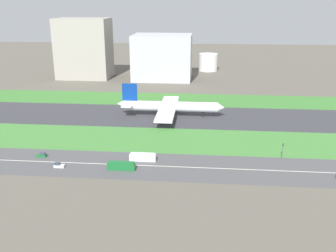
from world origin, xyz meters
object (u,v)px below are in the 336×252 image
at_px(car_2, 42,155).
at_px(bus_1, 121,166).
at_px(fuel_tank_west, 208,62).
at_px(hangar_building, 162,57).
at_px(airliner, 168,106).
at_px(car_0, 59,165).
at_px(bus_0, 143,157).
at_px(traffic_light, 283,150).
at_px(terminal_building, 84,48).

distance_m(car_2, bus_1, 39.84).
bearing_deg(fuel_tank_west, hangar_building, -132.22).
height_order(airliner, car_0, airliner).
relative_size(car_2, car_0, 1.00).
bearing_deg(airliner, fuel_tank_west, 80.99).
bearing_deg(bus_0, car_2, 180.00).
height_order(traffic_light, terminal_building, terminal_building).
bearing_deg(car_0, airliner, -116.76).
relative_size(car_0, hangar_building, 0.09).
bearing_deg(bus_1, hangar_building, -89.06).
bearing_deg(car_2, bus_1, -14.54).
height_order(car_0, terminal_building, terminal_building).
distance_m(airliner, hangar_building, 115.80).
height_order(traffic_light, hangar_building, hangar_building).
bearing_deg(car_0, hangar_building, -97.05).
bearing_deg(bus_1, car_0, 0.00).
bearing_deg(terminal_building, car_0, -76.43).
distance_m(car_2, fuel_tank_west, 239.57).
relative_size(airliner, car_0, 14.77).
bearing_deg(airliner, car_0, -116.76).
xyz_separation_m(terminal_building, hangar_building, (70.08, 0.00, -6.73)).
bearing_deg(car_2, airliner, 53.13).
xyz_separation_m(bus_0, terminal_building, (-80.70, 182.00, 24.22)).
height_order(car_2, traffic_light, traffic_light).
xyz_separation_m(car_0, terminal_building, (-46.34, 192.00, 25.12)).
bearing_deg(car_0, fuel_tank_west, -105.24).
bearing_deg(airliner, hangar_building, 97.80).
relative_size(bus_0, terminal_building, 0.22).
bearing_deg(car_2, bus_0, -0.00).
bearing_deg(bus_0, car_0, -163.77).
relative_size(terminal_building, hangar_building, 1.03).
bearing_deg(bus_1, airliner, -99.07).
xyz_separation_m(airliner, car_0, (-39.34, -78.00, -5.31)).
distance_m(bus_0, car_0, 35.79).
xyz_separation_m(traffic_light, terminal_building, (-142.12, 174.01, 21.75)).
relative_size(airliner, car_2, 14.77).
distance_m(bus_1, terminal_building, 206.91).
relative_size(car_2, traffic_light, 0.61).
distance_m(traffic_light, terminal_building, 225.72).
relative_size(car_0, terminal_building, 0.08).
xyz_separation_m(car_0, hangar_building, (23.73, 192.00, 18.39)).
bearing_deg(bus_1, fuel_tank_west, -99.03).
bearing_deg(car_2, hangar_building, 78.99).
height_order(car_0, bus_1, bus_1).
distance_m(terminal_building, fuel_tank_west, 120.98).
relative_size(car_2, hangar_building, 0.09).
relative_size(car_0, bus_1, 0.38).
bearing_deg(traffic_light, bus_1, -165.36).
xyz_separation_m(car_2, hangar_building, (35.39, 182.00, 18.39)).
bearing_deg(fuel_tank_west, car_0, -105.24).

